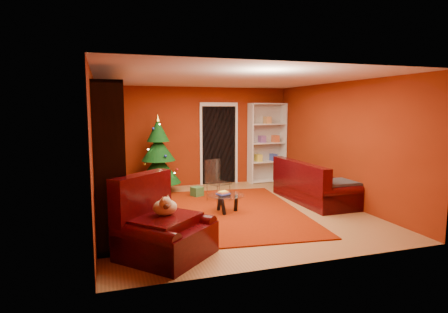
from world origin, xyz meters
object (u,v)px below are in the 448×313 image
object	(u,v)px
rug	(215,212)
sofa	(315,181)
gift_box_green	(197,192)
acrylic_chair	(218,183)
media_unit	(109,157)
coffee_table	(226,204)
armchair	(166,224)
white_bookshelf	(267,143)
christmas_tree	(158,154)
gift_box_red	(153,185)
dog	(165,207)
gift_box_teal	(162,192)

from	to	relation	value
rug	sofa	distance (m)	2.40
gift_box_green	acrylic_chair	distance (m)	0.76
media_unit	coffee_table	bearing A→B (deg)	2.78
sofa	armchair	bearing A→B (deg)	119.77
coffee_table	white_bookshelf	bearing A→B (deg)	52.42
media_unit	sofa	size ratio (longest dim) A/B	1.48
christmas_tree	gift_box_red	distance (m)	0.94
sofa	christmas_tree	bearing A→B (deg)	57.13
rug	white_bookshelf	xyz separation A→B (m)	(2.28, 2.61, 1.08)
christmas_tree	sofa	bearing A→B (deg)	-32.23
media_unit	dog	distance (m)	1.91
gift_box_teal	armchair	bearing A→B (deg)	-97.29
rug	dog	xyz separation A→B (m)	(-1.25, -1.83, 0.67)
rug	acrylic_chair	xyz separation A→B (m)	(0.31, 0.80, 0.41)
dog	coffee_table	distance (m)	2.33
christmas_tree	gift_box_teal	world-z (taller)	christmas_tree
coffee_table	christmas_tree	bearing A→B (deg)	113.52
rug	sofa	xyz separation A→B (m)	(2.35, 0.21, 0.45)
christmas_tree	armchair	size ratio (longest dim) A/B	1.65
dog	acrylic_chair	world-z (taller)	acrylic_chair
gift_box_green	dog	world-z (taller)	dog
christmas_tree	gift_box_green	distance (m)	1.36
coffee_table	sofa	bearing A→B (deg)	7.93
gift_box_teal	coffee_table	xyz separation A→B (m)	(1.02, -1.63, 0.05)
rug	armchair	xyz separation A→B (m)	(-1.26, -1.90, 0.44)
sofa	acrylic_chair	xyz separation A→B (m)	(-2.03, 0.59, -0.04)
christmas_tree	gift_box_green	world-z (taller)	christmas_tree
sofa	coffee_table	bearing A→B (deg)	97.29
sofa	gift_box_teal	bearing A→B (deg)	66.59
gift_box_red	sofa	world-z (taller)	sofa
gift_box_teal	acrylic_chair	size ratio (longest dim) A/B	0.32
media_unit	coffee_table	xyz separation A→B (m)	(2.15, 0.05, -1.02)
rug	white_bookshelf	world-z (taller)	white_bookshelf
sofa	coffee_table	distance (m)	2.18
gift_box_red	white_bookshelf	xyz separation A→B (m)	(3.17, -0.02, 0.98)
media_unit	acrylic_chair	world-z (taller)	media_unit
christmas_tree	gift_box_teal	distance (m)	1.03
rug	gift_box_teal	world-z (taller)	gift_box_teal
acrylic_chair	gift_box_green	bearing A→B (deg)	95.04
gift_box_red	coffee_table	world-z (taller)	coffee_table
white_bookshelf	media_unit	bearing A→B (deg)	-149.67
dog	christmas_tree	bearing A→B (deg)	40.40
white_bookshelf	rug	bearing A→B (deg)	-133.79
dog	armchair	bearing A→B (deg)	-135.00
gift_box_green	dog	bearing A→B (deg)	-110.85
armchair	coffee_table	world-z (taller)	armchair
gift_box_red	rug	bearing A→B (deg)	-71.27
christmas_tree	white_bookshelf	distance (m)	3.10
gift_box_green	white_bookshelf	world-z (taller)	white_bookshelf
armchair	coffee_table	distance (m)	2.35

